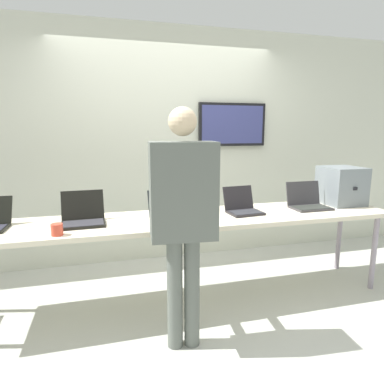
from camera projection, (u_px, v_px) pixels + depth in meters
The scene contains 11 objects.
ground at pixel (191, 301), 3.08m from camera, with size 8.00×8.00×0.04m, color #B9BBB0.
back_wall at pixel (168, 146), 3.91m from camera, with size 8.00×0.11×2.71m.
workbench at pixel (191, 222), 2.94m from camera, with size 3.76×0.70×0.79m.
equipment_box at pixel (341, 185), 3.43m from camera, with size 0.37×0.40×0.39m.
laptop_station_1 at pixel (83, 216), 2.73m from camera, with size 0.36×0.35×0.25m.
laptop_station_2 at pixel (169, 211), 2.91m from camera, with size 0.34×0.32×0.23m.
laptop_station_3 at pixel (243, 207), 3.08m from camera, with size 0.33×0.32×0.23m.
laptop_station_4 at pixel (308, 202), 3.27m from camera, with size 0.37×0.30×0.25m.
person at pixel (183, 208), 2.25m from camera, with size 0.47×0.61×1.69m.
coffee_mug at pixel (57, 230), 2.42m from camera, with size 0.08×0.08×0.09m.
paper_sheet at pixel (131, 227), 2.64m from camera, with size 0.26×0.33×0.00m.
Camera 1 is at (-0.73, -2.75, 1.55)m, focal length 30.98 mm.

